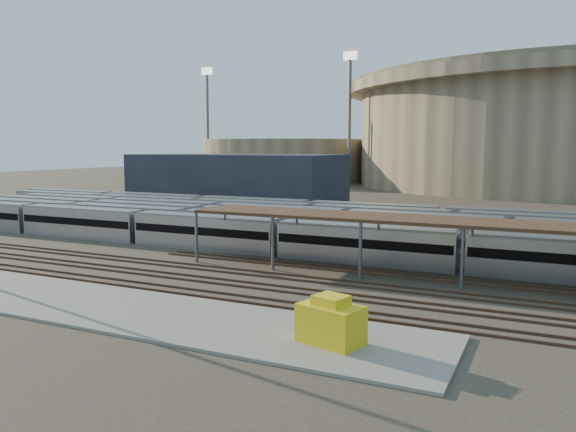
{
  "coord_description": "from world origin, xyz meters",
  "views": [
    {
      "loc": [
        24.11,
        -44.83,
        11.49
      ],
      "look_at": [
        -2.93,
        12.0,
        3.74
      ],
      "focal_mm": 35.0,
      "sensor_mm": 36.0,
      "label": 1
    }
  ],
  "objects": [
    {
      "name": "secondary_arena",
      "position": [
        -60.0,
        130.0,
        7.0
      ],
      "size": [
        56.0,
        56.0,
        14.0
      ],
      "primitive_type": "cylinder",
      "color": "gray",
      "rests_on": "ground"
    },
    {
      "name": "stadium",
      "position": [
        25.0,
        140.0,
        16.47
      ],
      "size": [
        124.0,
        124.0,
        32.5
      ],
      "color": "gray",
      "rests_on": "ground"
    },
    {
      "name": "apron",
      "position": [
        -5.0,
        -15.0,
        0.1
      ],
      "size": [
        50.0,
        9.0,
        0.2
      ],
      "primitive_type": "cube",
      "color": "gray",
      "rests_on": "ground"
    },
    {
      "name": "subway_trains",
      "position": [
        -1.87,
        18.5,
        1.8
      ],
      "size": [
        121.26,
        23.9,
        3.6
      ],
      "color": "#ABAAAF",
      "rests_on": "ground"
    },
    {
      "name": "floodlight_0",
      "position": [
        -30.0,
        110.0,
        20.65
      ],
      "size": [
        4.0,
        1.0,
        38.4
      ],
      "color": "#5A595F",
      "rests_on": "ground"
    },
    {
      "name": "floodlight_3",
      "position": [
        -10.0,
        160.0,
        20.65
      ],
      "size": [
        4.0,
        1.0,
        38.4
      ],
      "color": "#5A595F",
      "rests_on": "ground"
    },
    {
      "name": "empty_tracks",
      "position": [
        0.0,
        -5.0,
        0.09
      ],
      "size": [
        170.0,
        9.62,
        0.18
      ],
      "color": "#4C3323",
      "rests_on": "ground"
    },
    {
      "name": "ground",
      "position": [
        0.0,
        0.0,
        0.0
      ],
      "size": [
        420.0,
        420.0,
        0.0
      ],
      "primitive_type": "plane",
      "color": "#383026",
      "rests_on": "ground"
    },
    {
      "name": "floodlight_1",
      "position": [
        -85.0,
        120.0,
        20.65
      ],
      "size": [
        4.0,
        1.0,
        38.4
      ],
      "color": "#5A595F",
      "rests_on": "ground"
    },
    {
      "name": "yellow_equipment",
      "position": [
        12.86,
        -15.43,
        1.33
      ],
      "size": [
        4.08,
        3.14,
        2.26
      ],
      "primitive_type": "cube",
      "rotation": [
        0.0,
        0.0,
        -0.27
      ],
      "color": "yellow",
      "rests_on": "apron"
    },
    {
      "name": "service_building",
      "position": [
        -35.0,
        55.0,
        5.0
      ],
      "size": [
        42.0,
        20.0,
        10.0
      ],
      "primitive_type": "cube",
      "color": "#1E232D",
      "rests_on": "ground"
    },
    {
      "name": "inspection_shed",
      "position": [
        22.0,
        4.0,
        4.98
      ],
      "size": [
        60.3,
        6.0,
        5.3
      ],
      "color": "#5A595F",
      "rests_on": "ground"
    }
  ]
}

